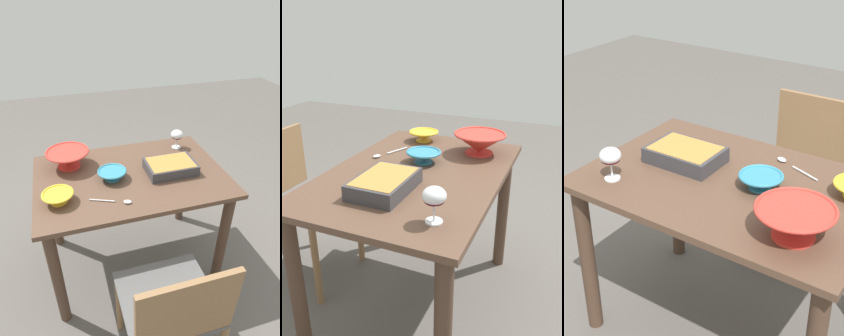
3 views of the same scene
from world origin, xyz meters
The scene contains 9 objects.
ground_plane centered at (0.00, 0.00, 0.00)m, with size 8.00×8.00×0.00m, color #5B5651.
dining_table centered at (0.00, 0.00, 0.61)m, with size 1.14×0.77×0.75m.
chair centered at (0.00, -0.74, 0.48)m, with size 0.45×0.41×0.84m.
wine_glass centered at (0.40, 0.24, 0.85)m, with size 0.08×0.08×0.13m.
casserole_dish centered at (0.24, -0.04, 0.79)m, with size 0.30×0.21×0.07m.
mixing_bowl centered at (-0.12, -0.02, 0.79)m, with size 0.17×0.17×0.06m.
small_bowl centered at (-0.35, 0.20, 0.81)m, with size 0.27×0.27×0.11m.
serving_bowl centered at (-0.43, -0.15, 0.79)m, with size 0.17×0.17×0.06m.
serving_spoon centered at (-0.13, -0.24, 0.76)m, with size 0.22×0.11×0.01m.
Camera 1 is at (-0.36, -1.43, 1.73)m, focal length 31.15 mm.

